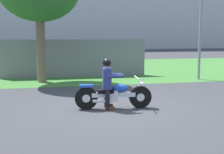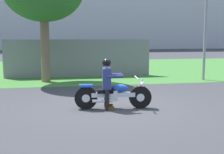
{
  "view_description": "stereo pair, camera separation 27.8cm",
  "coord_description": "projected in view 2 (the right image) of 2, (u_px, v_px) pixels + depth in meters",
  "views": [
    {
      "loc": [
        -1.7,
        -7.93,
        2.01
      ],
      "look_at": [
        -0.05,
        0.07,
        0.85
      ],
      "focal_mm": 47.66,
      "sensor_mm": 36.0,
      "label": 1
    },
    {
      "loc": [
        -1.43,
        -7.98,
        2.01
      ],
      "look_at": [
        -0.05,
        0.07,
        0.85
      ],
      "focal_mm": 47.66,
      "sensor_mm": 36.0,
      "label": 2
    }
  ],
  "objects": [
    {
      "name": "stadium_facade",
      "position": [
        71.0,
        5.0,
        43.48
      ],
      "size": [
        61.97,
        8.0,
        12.62
      ],
      "primitive_type": "cube",
      "color": "silver",
      "rests_on": "ground"
    },
    {
      "name": "rider_lead",
      "position": [
        107.0,
        80.0,
        8.06
      ],
      "size": [
        0.58,
        0.5,
        1.39
      ],
      "rotation": [
        0.0,
        0.0,
        -0.1
      ],
      "color": "black",
      "rests_on": "ground"
    },
    {
      "name": "fence_segment",
      "position": [
        79.0,
        58.0,
        14.27
      ],
      "size": [
        7.0,
        0.06,
        1.8
      ],
      "primitive_type": "cube",
      "color": "slate",
      "rests_on": "ground"
    },
    {
      "name": "streetlight_pole",
      "position": [
        209.0,
        6.0,
        12.97
      ],
      "size": [
        0.96,
        0.2,
        5.17
      ],
      "color": "gray",
      "rests_on": "ground"
    },
    {
      "name": "ground",
      "position": [
        114.0,
        107.0,
        8.31
      ],
      "size": [
        120.0,
        120.0,
        0.0
      ],
      "primitive_type": "plane",
      "color": "#38383D"
    },
    {
      "name": "motorcycle_lead",
      "position": [
        113.0,
        95.0,
        8.13
      ],
      "size": [
        2.11,
        0.66,
        0.87
      ],
      "rotation": [
        0.0,
        0.0,
        -0.1
      ],
      "color": "black",
      "rests_on": "ground"
    },
    {
      "name": "grass_verge",
      "position": [
        86.0,
        69.0,
        17.71
      ],
      "size": [
        60.0,
        12.0,
        0.01
      ],
      "primitive_type": "cube",
      "color": "#3D7533",
      "rests_on": "ground"
    }
  ]
}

